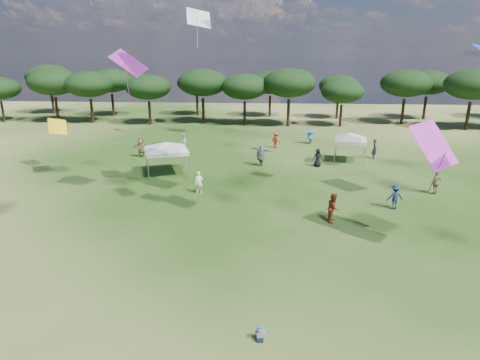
% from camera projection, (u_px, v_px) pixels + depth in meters
% --- Properties ---
extents(tree_line, '(108.78, 17.63, 7.77)m').
position_uv_depth(tree_line, '(282.00, 83.00, 55.16)').
color(tree_line, black).
rests_on(tree_line, ground).
extents(tent_left, '(6.20, 6.20, 2.94)m').
position_uv_depth(tent_left, '(166.00, 144.00, 31.60)').
color(tent_left, gray).
rests_on(tent_left, ground).
extents(tent_right, '(5.29, 5.29, 2.96)m').
position_uv_depth(tent_right, '(351.00, 134.00, 35.23)').
color(tent_right, gray).
rests_on(tent_right, ground).
extents(toddler, '(0.36, 0.41, 0.55)m').
position_uv_depth(toddler, '(260.00, 334.00, 13.52)').
color(toddler, black).
rests_on(toddler, ground).
extents(festival_crowd, '(28.46, 22.31, 1.88)m').
position_uv_depth(festival_crowd, '(285.00, 154.00, 35.20)').
color(festival_crowd, maroon).
rests_on(festival_crowd, ground).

